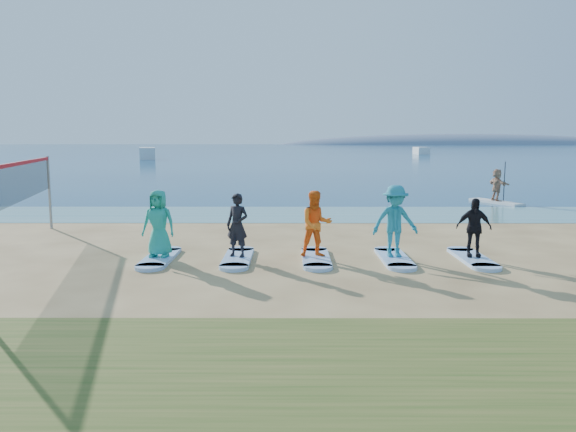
{
  "coord_description": "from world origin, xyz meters",
  "views": [
    {
      "loc": [
        -1.1,
        -12.38,
        3.08
      ],
      "look_at": [
        -1.15,
        2.0,
        1.1
      ],
      "focal_mm": 35.0,
      "sensor_mm": 36.0,
      "label": 1
    }
  ],
  "objects_px": {
    "student_0": "(159,223)",
    "surfboard_2": "(316,258)",
    "volleyball_net": "(17,184)",
    "student_1": "(237,225)",
    "paddleboard": "(496,202)",
    "surfboard_1": "(238,258)",
    "boat_offshore_b": "(421,154)",
    "student_4": "(474,228)",
    "student_3": "(395,221)",
    "paddleboarder": "(497,185)",
    "boat_offshore_a": "(147,159)",
    "surfboard_3": "(394,258)",
    "surfboard_4": "(472,258)",
    "student_2": "(316,224)",
    "surfboard_0": "(160,258)"
  },
  "relations": [
    {
      "from": "student_0",
      "to": "surfboard_2",
      "type": "bearing_deg",
      "value": 6.76
    },
    {
      "from": "volleyball_net",
      "to": "student_1",
      "type": "bearing_deg",
      "value": -6.76
    },
    {
      "from": "paddleboard",
      "to": "surfboard_1",
      "type": "relative_size",
      "value": 1.36
    },
    {
      "from": "volleyball_net",
      "to": "boat_offshore_b",
      "type": "distance_m",
      "value": 104.01
    },
    {
      "from": "student_4",
      "to": "student_3",
      "type": "bearing_deg",
      "value": -175.09
    },
    {
      "from": "boat_offshore_b",
      "to": "student_0",
      "type": "relative_size",
      "value": 3.2
    },
    {
      "from": "paddleboarder",
      "to": "student_1",
      "type": "distance_m",
      "value": 17.06
    },
    {
      "from": "surfboard_1",
      "to": "student_4",
      "type": "distance_m",
      "value": 6.08
    },
    {
      "from": "boat_offshore_a",
      "to": "student_0",
      "type": "distance_m",
      "value": 74.39
    },
    {
      "from": "surfboard_1",
      "to": "volleyball_net",
      "type": "bearing_deg",
      "value": 173.24
    },
    {
      "from": "boat_offshore_b",
      "to": "paddleboard",
      "type": "bearing_deg",
      "value": -101.22
    },
    {
      "from": "surfboard_3",
      "to": "surfboard_4",
      "type": "relative_size",
      "value": 1.0
    },
    {
      "from": "student_3",
      "to": "surfboard_4",
      "type": "height_order",
      "value": "student_3"
    },
    {
      "from": "student_3",
      "to": "boat_offshore_b",
      "type": "bearing_deg",
      "value": 67.54
    },
    {
      "from": "volleyball_net",
      "to": "surfboard_2",
      "type": "bearing_deg",
      "value": -5.06
    },
    {
      "from": "surfboard_3",
      "to": "student_4",
      "type": "distance_m",
      "value": 2.16
    },
    {
      "from": "paddleboarder",
      "to": "surfboard_2",
      "type": "relative_size",
      "value": 0.7
    },
    {
      "from": "paddleboarder",
      "to": "surfboard_3",
      "type": "relative_size",
      "value": 0.7
    },
    {
      "from": "paddleboard",
      "to": "surfboard_1",
      "type": "bearing_deg",
      "value": -155.44
    },
    {
      "from": "boat_offshore_b",
      "to": "surfboard_1",
      "type": "bearing_deg",
      "value": -106.07
    },
    {
      "from": "paddleboard",
      "to": "paddleboarder",
      "type": "bearing_deg",
      "value": 0.0
    },
    {
      "from": "student_4",
      "to": "boat_offshore_b",
      "type": "bearing_deg",
      "value": 82.58
    },
    {
      "from": "student_2",
      "to": "surfboard_3",
      "type": "distance_m",
      "value": 2.2
    },
    {
      "from": "paddleboard",
      "to": "student_4",
      "type": "xyz_separation_m",
      "value": [
        -5.26,
        -12.8,
        0.78
      ]
    },
    {
      "from": "paddleboard",
      "to": "surfboard_3",
      "type": "distance_m",
      "value": 14.72
    },
    {
      "from": "volleyball_net",
      "to": "paddleboard",
      "type": "distance_m",
      "value": 21.1
    },
    {
      "from": "student_3",
      "to": "surfboard_4",
      "type": "bearing_deg",
      "value": -9.03
    },
    {
      "from": "boat_offshore_a",
      "to": "surfboard_2",
      "type": "relative_size",
      "value": 3.98
    },
    {
      "from": "student_2",
      "to": "surfboard_2",
      "type": "bearing_deg",
      "value": 0.0
    },
    {
      "from": "student_0",
      "to": "surfboard_4",
      "type": "height_order",
      "value": "student_0"
    },
    {
      "from": "surfboard_2",
      "to": "surfboard_3",
      "type": "distance_m",
      "value": 2.01
    },
    {
      "from": "volleyball_net",
      "to": "boat_offshore_a",
      "type": "bearing_deg",
      "value": 101.55
    },
    {
      "from": "surfboard_0",
      "to": "student_3",
      "type": "distance_m",
      "value": 6.1
    },
    {
      "from": "surfboard_0",
      "to": "surfboard_1",
      "type": "height_order",
      "value": "same"
    },
    {
      "from": "student_4",
      "to": "surfboard_4",
      "type": "bearing_deg",
      "value": 0.0
    },
    {
      "from": "paddleboard",
      "to": "paddleboarder",
      "type": "height_order",
      "value": "paddleboarder"
    },
    {
      "from": "student_1",
      "to": "boat_offshore_b",
      "type": "bearing_deg",
      "value": 97.81
    },
    {
      "from": "student_0",
      "to": "student_4",
      "type": "distance_m",
      "value": 8.03
    },
    {
      "from": "surfboard_0",
      "to": "student_4",
      "type": "xyz_separation_m",
      "value": [
        8.03,
        0.0,
        0.8
      ]
    },
    {
      "from": "surfboard_1",
      "to": "student_3",
      "type": "distance_m",
      "value": 4.13
    },
    {
      "from": "surfboard_4",
      "to": "student_4",
      "type": "xyz_separation_m",
      "value": [
        0.0,
        0.0,
        0.8
      ]
    },
    {
      "from": "boat_offshore_a",
      "to": "surfboard_1",
      "type": "height_order",
      "value": "boat_offshore_a"
    },
    {
      "from": "surfboard_0",
      "to": "boat_offshore_a",
      "type": "bearing_deg",
      "value": 104.39
    },
    {
      "from": "student_1",
      "to": "student_4",
      "type": "xyz_separation_m",
      "value": [
        6.02,
        0.0,
        -0.06
      ]
    },
    {
      "from": "paddleboarder",
      "to": "surfboard_4",
      "type": "bearing_deg",
      "value": 143.53
    },
    {
      "from": "boat_offshore_a",
      "to": "surfboard_1",
      "type": "relative_size",
      "value": 3.98
    },
    {
      "from": "surfboard_1",
      "to": "student_1",
      "type": "xyz_separation_m",
      "value": [
        0.0,
        0.0,
        0.86
      ]
    },
    {
      "from": "surfboard_0",
      "to": "student_3",
      "type": "xyz_separation_m",
      "value": [
        6.02,
        0.0,
        0.96
      ]
    },
    {
      "from": "volleyball_net",
      "to": "surfboard_0",
      "type": "bearing_deg",
      "value": -10.18
    },
    {
      "from": "boat_offshore_b",
      "to": "surfboard_2",
      "type": "height_order",
      "value": "boat_offshore_b"
    }
  ]
}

